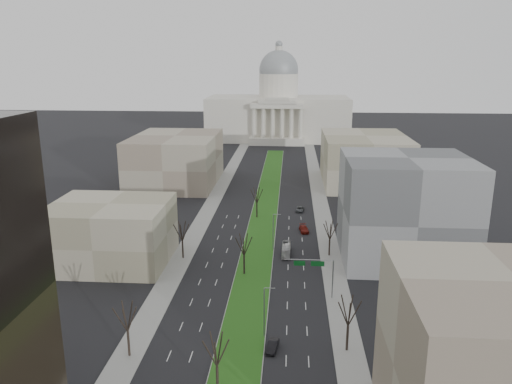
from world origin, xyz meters
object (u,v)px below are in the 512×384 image
at_px(car_black, 273,346).
at_px(car_grey_far, 300,209).
at_px(car_red, 304,229).
at_px(box_van, 286,250).

xyz_separation_m(car_black, car_grey_far, (5.50, 75.86, -0.05)).
distance_m(car_red, car_grey_far, 18.68).
relative_size(car_black, car_red, 0.81).
distance_m(car_black, box_van, 40.73).
xyz_separation_m(car_black, box_van, (1.72, 40.69, 0.43)).
bearing_deg(car_red, box_van, -113.37).
distance_m(car_red, box_van, 17.14).
height_order(car_black, car_grey_far, car_black).
height_order(car_black, car_red, car_red).
xyz_separation_m(car_grey_far, box_van, (-3.79, -35.16, 0.48)).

